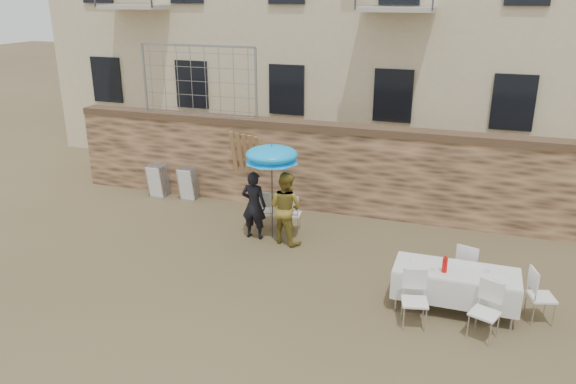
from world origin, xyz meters
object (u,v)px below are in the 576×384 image
(chair_stack_left, at_px, (162,178))
(umbrella, at_px, (272,157))
(man_suit, at_px, (254,205))
(chair_stack_right, at_px, (191,181))
(woman_dress, at_px, (286,208))
(couple_chair_right, at_px, (291,213))
(banquet_table, at_px, (456,272))
(couple_chair_left, at_px, (263,209))
(table_chair_front_right, at_px, (485,312))
(table_chair_back, at_px, (469,267))
(soda_bottle, at_px, (445,265))
(table_chair_front_left, at_px, (415,300))
(table_chair_side, at_px, (542,295))

(chair_stack_left, bearing_deg, umbrella, -24.75)
(man_suit, distance_m, chair_stack_right, 3.24)
(woman_dress, relative_size, chair_stack_left, 1.77)
(couple_chair_right, height_order, chair_stack_left, couple_chair_right)
(couple_chair_right, height_order, banquet_table, couple_chair_right)
(couple_chair_left, distance_m, table_chair_front_right, 5.82)
(table_chair_front_right, xyz_separation_m, table_chair_back, (-0.30, 1.55, 0.00))
(soda_bottle, height_order, chair_stack_left, soda_bottle)
(couple_chair_right, relative_size, chair_stack_right, 1.04)
(soda_bottle, bearing_deg, chair_stack_left, 154.03)
(woman_dress, bearing_deg, chair_stack_right, -11.13)
(couple_chair_left, distance_m, chair_stack_left, 3.75)
(soda_bottle, bearing_deg, couple_chair_right, 145.68)
(table_chair_front_right, bearing_deg, chair_stack_left, 173.46)
(man_suit, height_order, couple_chair_right, man_suit)
(couple_chair_left, height_order, soda_bottle, soda_bottle)
(couple_chair_left, bearing_deg, woman_dress, 126.03)
(man_suit, relative_size, table_chair_front_left, 1.63)
(soda_bottle, height_order, table_chair_front_right, soda_bottle)
(couple_chair_right, bearing_deg, table_chair_back, 150.77)
(banquet_table, distance_m, table_chair_front_right, 0.94)
(man_suit, height_order, soda_bottle, man_suit)
(soda_bottle, height_order, chair_stack_right, soda_bottle)
(banquet_table, xyz_separation_m, chair_stack_right, (-7.07, 3.63, -0.27))
(man_suit, xyz_separation_m, table_chair_back, (4.67, -0.93, -0.30))
(man_suit, bearing_deg, table_chair_back, 169.12)
(woman_dress, relative_size, table_chair_front_left, 1.70)
(man_suit, height_order, table_chair_front_left, man_suit)
(soda_bottle, bearing_deg, banquet_table, 36.87)
(table_chair_front_left, bearing_deg, table_chair_back, 50.17)
(table_chair_side, bearing_deg, chair_stack_left, 53.17)
(chair_stack_left, bearing_deg, soda_bottle, -25.97)
(table_chair_back, distance_m, chair_stack_right, 7.80)
(soda_bottle, bearing_deg, man_suit, 156.17)
(banquet_table, xyz_separation_m, table_chair_side, (1.40, 0.10, -0.25))
(soda_bottle, distance_m, chair_stack_right, 7.85)
(table_chair_front_right, relative_size, chair_stack_left, 1.04)
(man_suit, relative_size, table_chair_back, 1.63)
(table_chair_back, bearing_deg, soda_bottle, 83.39)
(woman_dress, bearing_deg, banquet_table, 173.38)
(table_chair_front_right, distance_m, chair_stack_right, 8.74)
(umbrella, relative_size, couple_chair_left, 2.10)
(umbrella, height_order, banquet_table, umbrella)
(couple_chair_right, distance_m, soda_bottle, 4.34)
(soda_bottle, relative_size, table_chair_side, 0.27)
(banquet_table, relative_size, chair_stack_left, 2.28)
(table_chair_back, bearing_deg, table_chair_side, 165.97)
(umbrella, xyz_separation_m, table_chair_side, (5.47, -1.73, -1.43))
(table_chair_side, height_order, chair_stack_left, table_chair_side)
(couple_chair_left, bearing_deg, table_chair_side, 141.86)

